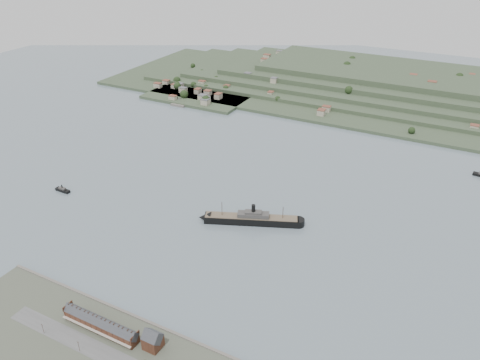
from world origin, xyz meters
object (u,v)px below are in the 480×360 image
at_px(terrace_row, 101,324).
at_px(tugboat, 63,190).
at_px(gabled_building, 153,340).
at_px(steamship, 249,219).

xyz_separation_m(terrace_row, tugboat, (-157.03, 118.86, -5.06)).
bearing_deg(gabled_building, terrace_row, -173.88).
distance_m(gabled_building, tugboat, 225.99).
xyz_separation_m(gabled_building, tugboat, (-194.53, 114.84, -6.40)).
relative_size(terrace_row, tugboat, 3.41).
xyz_separation_m(terrace_row, steamship, (27.06, 153.75, -2.77)).
distance_m(steamship, tugboat, 187.38).
height_order(gabled_building, steamship, steamship).
bearing_deg(tugboat, terrace_row, -37.12).
bearing_deg(steamship, tugboat, -169.27).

